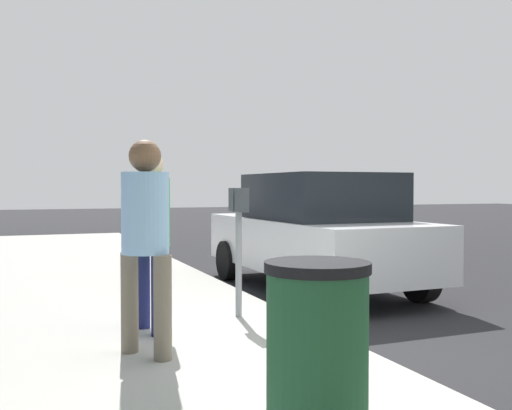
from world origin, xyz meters
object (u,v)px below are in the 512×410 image
(parking_meter, at_px, (239,224))
(trash_bin, at_px, (317,352))
(pedestrian_at_meter, at_px, (150,226))
(pedestrian_bystander, at_px, (145,228))
(parked_sedan_near, at_px, (316,232))

(parking_meter, height_order, trash_bin, parking_meter)
(pedestrian_at_meter, height_order, trash_bin, pedestrian_at_meter)
(pedestrian_at_meter, bearing_deg, trash_bin, -95.93)
(pedestrian_bystander, distance_m, parked_sedan_near, 4.44)
(pedestrian_bystander, bearing_deg, pedestrian_at_meter, 43.23)
(parking_meter, distance_m, pedestrian_at_meter, 1.08)
(pedestrian_at_meter, xyz_separation_m, pedestrian_bystander, (-0.81, 0.21, 0.03))
(pedestrian_at_meter, bearing_deg, parked_sedan_near, 24.36)
(pedestrian_at_meter, relative_size, parked_sedan_near, 0.40)
(pedestrian_at_meter, relative_size, trash_bin, 1.75)
(parking_meter, distance_m, pedestrian_bystander, 1.68)
(parking_meter, relative_size, parked_sedan_near, 0.32)
(parked_sedan_near, distance_m, trash_bin, 5.76)
(pedestrian_at_meter, bearing_deg, parking_meter, 4.53)
(parked_sedan_near, bearing_deg, trash_bin, 152.71)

